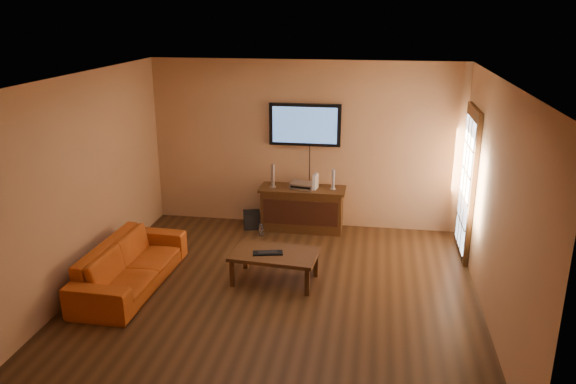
% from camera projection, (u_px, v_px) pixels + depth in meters
% --- Properties ---
extents(ground_plane, '(5.00, 5.00, 0.00)m').
position_uv_depth(ground_plane, '(278.00, 294.00, 7.12)').
color(ground_plane, black).
rests_on(ground_plane, ground).
extents(room_walls, '(5.00, 5.00, 5.00)m').
position_uv_depth(room_walls, '(285.00, 153.00, 7.18)').
color(room_walls, tan).
rests_on(room_walls, ground).
extents(french_door, '(0.07, 1.02, 2.22)m').
position_uv_depth(french_door, '(467.00, 184.00, 8.01)').
color(french_door, '#351D0C').
rests_on(french_door, ground).
extents(media_console, '(1.37, 0.52, 0.70)m').
position_uv_depth(media_console, '(302.00, 209.00, 9.10)').
color(media_console, '#351D0C').
rests_on(media_console, ground).
extents(television, '(1.14, 0.08, 0.68)m').
position_uv_depth(television, '(305.00, 125.00, 8.89)').
color(television, black).
rests_on(television, ground).
extents(coffee_table, '(1.17, 0.76, 0.41)m').
position_uv_depth(coffee_table, '(275.00, 256.00, 7.33)').
color(coffee_table, '#351D0C').
rests_on(coffee_table, ground).
extents(sofa, '(0.64, 2.02, 0.78)m').
position_uv_depth(sofa, '(130.00, 258.00, 7.22)').
color(sofa, '#A84412').
rests_on(sofa, ground).
extents(speaker_left, '(0.10, 0.10, 0.38)m').
position_uv_depth(speaker_left, '(273.00, 177.00, 8.98)').
color(speaker_left, silver).
rests_on(speaker_left, media_console).
extents(speaker_right, '(0.09, 0.09, 0.33)m').
position_uv_depth(speaker_right, '(333.00, 180.00, 8.89)').
color(speaker_right, silver).
rests_on(speaker_right, media_console).
extents(av_receiver, '(0.43, 0.35, 0.09)m').
position_uv_depth(av_receiver, '(303.00, 185.00, 8.99)').
color(av_receiver, silver).
rests_on(av_receiver, media_console).
extents(game_console, '(0.08, 0.18, 0.24)m').
position_uv_depth(game_console, '(315.00, 181.00, 8.91)').
color(game_console, white).
rests_on(game_console, media_console).
extents(subwoofer, '(0.33, 0.33, 0.27)m').
position_uv_depth(subwoofer, '(252.00, 220.00, 9.23)').
color(subwoofer, black).
rests_on(subwoofer, ground).
extents(bottle, '(0.07, 0.07, 0.21)m').
position_uv_depth(bottle, '(261.00, 230.00, 8.90)').
color(bottle, white).
rests_on(bottle, ground).
extents(keyboard, '(0.41, 0.23, 0.02)m').
position_uv_depth(keyboard, '(268.00, 253.00, 7.28)').
color(keyboard, black).
rests_on(keyboard, coffee_table).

